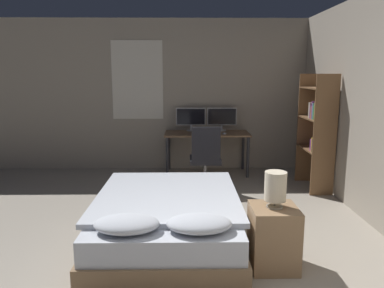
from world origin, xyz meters
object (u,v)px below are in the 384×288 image
object	(u,v)px
bedside_lamp	(275,187)
monitor_right	(222,117)
bookshelf	(318,125)
office_chair	(205,163)
desk	(207,138)
nightstand	(273,237)
bed	(168,219)
monitor_left	(191,118)
keyboard	(208,134)
computer_mouse	(224,134)

from	to	relation	value
bedside_lamp	monitor_right	xyz separation A→B (m)	(-0.14, 3.50, 0.21)
bookshelf	office_chair	bearing A→B (deg)	175.10
bookshelf	desk	bearing A→B (deg)	149.34
bedside_lamp	office_chair	distance (m)	2.55
nightstand	monitor_right	xyz separation A→B (m)	(-0.14, 3.50, 0.68)
bed	monitor_left	xyz separation A→B (m)	(0.28, 2.99, 0.72)
bookshelf	monitor_left	bearing A→B (deg)	147.96
nightstand	monitor_right	world-z (taller)	monitor_right
bookshelf	bed	bearing A→B (deg)	-140.03
bed	bookshelf	world-z (taller)	bookshelf
nightstand	office_chair	size ratio (longest dim) A/B	0.59
keyboard	monitor_right	bearing A→B (deg)	58.28
desk	monitor_left	bearing A→B (deg)	140.82
bed	keyboard	bearing A→B (deg)	77.56
monitor_left	monitor_right	bearing A→B (deg)	0.00
desk	office_chair	distance (m)	0.85
keyboard	bed	bearing A→B (deg)	-102.44
monitor_right	office_chair	distance (m)	1.24
nightstand	desk	size ratio (longest dim) A/B	0.39
bed	bookshelf	xyz separation A→B (m)	(2.16, 1.81, 0.73)
computer_mouse	keyboard	bearing A→B (deg)	180.00
computer_mouse	office_chair	world-z (taller)	office_chair
monitor_left	computer_mouse	size ratio (longest dim) A/B	7.55
bedside_lamp	computer_mouse	bearing A→B (deg)	92.64
monitor_left	monitor_right	size ratio (longest dim) A/B	1.00
keyboard	office_chair	size ratio (longest dim) A/B	0.40
nightstand	monitor_left	distance (m)	3.64
computer_mouse	desk	bearing A→B (deg)	141.67
keyboard	bookshelf	xyz separation A→B (m)	(1.60, -0.73, 0.25)
monitor_left	monitor_right	xyz separation A→B (m)	(0.56, 0.00, 0.00)
bedside_lamp	monitor_left	world-z (taller)	monitor_left
bed	office_chair	distance (m)	2.02
bedside_lamp	bookshelf	distance (m)	2.62
monitor_left	bookshelf	xyz separation A→B (m)	(1.88, -1.18, 0.02)
bedside_lamp	computer_mouse	world-z (taller)	bedside_lamp
monitor_left	computer_mouse	bearing A→B (deg)	-38.75
desk	keyboard	xyz separation A→B (m)	(-0.00, -0.22, 0.10)
nightstand	bed	bearing A→B (deg)	152.22
desk	keyboard	bearing A→B (deg)	-90.00
monitor_left	bookshelf	size ratio (longest dim) A/B	0.30
bed	computer_mouse	xyz separation A→B (m)	(0.84, 2.54, 0.50)
bedside_lamp	desk	world-z (taller)	bedside_lamp
nightstand	bedside_lamp	size ratio (longest dim) A/B	1.76
bedside_lamp	desk	bearing A→B (deg)	97.36
desk	office_chair	bearing A→B (deg)	-94.74
monitor_right	bed	bearing A→B (deg)	-105.68
keyboard	nightstand	bearing A→B (deg)	-82.10
bed	keyboard	size ratio (longest dim) A/B	5.17
nightstand	computer_mouse	distance (m)	3.09
monitor_right	computer_mouse	bearing A→B (deg)	-89.46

